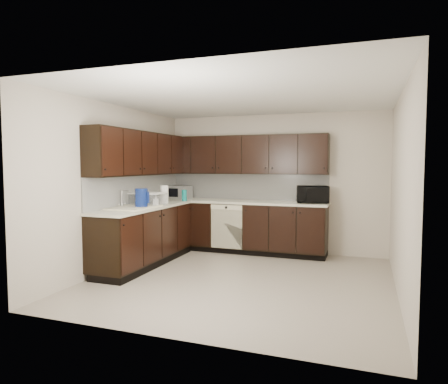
{
  "coord_description": "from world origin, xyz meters",
  "views": [
    {
      "loc": [
        1.61,
        -5.18,
        1.6
      ],
      "look_at": [
        -0.46,
        0.6,
        1.17
      ],
      "focal_mm": 32.0,
      "sensor_mm": 36.0,
      "label": 1
    }
  ],
  "objects_px": {
    "storage_bin": "(148,199)",
    "blue_pitcher": "(141,198)",
    "sink": "(134,212)",
    "microwave": "(312,195)",
    "toaster_oven": "(180,192)"
  },
  "relations": [
    {
      "from": "storage_bin",
      "to": "blue_pitcher",
      "type": "relative_size",
      "value": 1.69
    },
    {
      "from": "sink",
      "to": "storage_bin",
      "type": "distance_m",
      "value": 0.47
    },
    {
      "from": "microwave",
      "to": "toaster_oven",
      "type": "xyz_separation_m",
      "value": [
        -2.5,
        0.0,
        -0.02
      ]
    },
    {
      "from": "storage_bin",
      "to": "sink",
      "type": "bearing_deg",
      "value": -88.16
    },
    {
      "from": "blue_pitcher",
      "to": "sink",
      "type": "bearing_deg",
      "value": -167.12
    },
    {
      "from": "sink",
      "to": "toaster_oven",
      "type": "distance_m",
      "value": 1.72
    },
    {
      "from": "microwave",
      "to": "storage_bin",
      "type": "height_order",
      "value": "microwave"
    },
    {
      "from": "microwave",
      "to": "storage_bin",
      "type": "relative_size",
      "value": 1.05
    },
    {
      "from": "sink",
      "to": "blue_pitcher",
      "type": "height_order",
      "value": "blue_pitcher"
    },
    {
      "from": "storage_bin",
      "to": "blue_pitcher",
      "type": "bearing_deg",
      "value": -73.77
    },
    {
      "from": "sink",
      "to": "microwave",
      "type": "xyz_separation_m",
      "value": [
        2.43,
        1.71,
        0.2
      ]
    },
    {
      "from": "sink",
      "to": "blue_pitcher",
      "type": "bearing_deg",
      "value": 29.54
    },
    {
      "from": "toaster_oven",
      "to": "storage_bin",
      "type": "height_order",
      "value": "toaster_oven"
    },
    {
      "from": "sink",
      "to": "toaster_oven",
      "type": "relative_size",
      "value": 2.08
    },
    {
      "from": "toaster_oven",
      "to": "storage_bin",
      "type": "distance_m",
      "value": 1.27
    }
  ]
}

